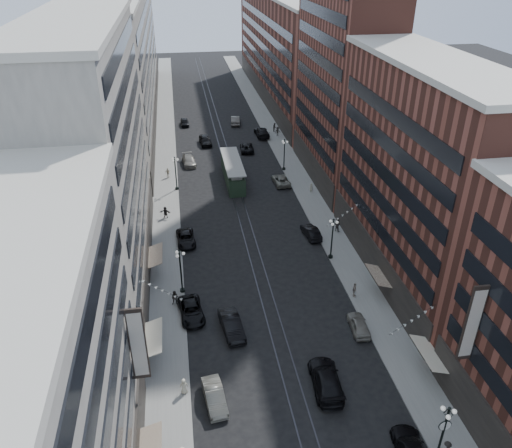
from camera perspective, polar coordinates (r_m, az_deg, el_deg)
ground at (r=85.41m, az=-2.89°, el=5.76°), size 220.00×220.00×0.00m
sidewalk_west at (r=94.27m, az=-10.32°, el=7.70°), size 4.00×180.00×0.15m
sidewalk_east at (r=96.17m, az=3.01°, el=8.58°), size 4.00×180.00×0.15m
rail_west at (r=94.55m, az=-4.02°, el=8.14°), size 0.12×180.00×0.02m
rail_east at (r=94.67m, az=-3.17°, el=8.19°), size 0.12×180.00×0.02m
building_west_mid at (r=55.40m, az=-17.73°, el=6.54°), size 8.00×36.00×28.00m
building_west_far at (r=116.10m, az=-14.05°, el=18.08°), size 8.00×90.00×26.00m
building_east_mid at (r=56.84m, az=18.11°, el=4.85°), size 8.00×30.00×24.00m
building_east_tower at (r=79.11m, az=10.14°, el=19.37°), size 8.00×26.00×42.00m
building_east_far at (r=127.33m, az=2.54°, el=19.36°), size 8.00×72.00×24.00m
lamppost_sw_far at (r=55.42m, az=-8.61°, el=-5.17°), size 1.03×1.14×5.52m
lamppost_sw_mid at (r=79.20m, az=-9.18°, el=5.88°), size 1.03×1.14×5.52m
lamppost_se_near at (r=41.77m, az=20.65°, el=-21.20°), size 1.08×1.14×5.52m
lamppost_se_far at (r=61.29m, az=8.70°, el=-1.51°), size 1.03×1.14×5.52m
lamppost_se_mid at (r=85.61m, az=3.25°, el=8.05°), size 1.03×1.14×5.52m
streetcar at (r=82.05m, az=-2.67°, el=5.97°), size 2.82×12.75×3.53m
car_1 at (r=44.88m, az=-4.76°, el=-19.06°), size 2.09×4.64×1.48m
car_2 at (r=53.38m, az=-7.41°, el=-9.81°), size 2.94×5.41×1.44m
car_4 at (r=52.35m, az=11.67°, el=-11.19°), size 1.99×4.27×1.41m
car_5 at (r=51.10m, az=-2.80°, el=-11.46°), size 2.47×5.34×1.69m
car_6 at (r=46.25m, az=8.01°, el=-17.18°), size 2.89×6.18×1.75m
pedestrian_1 at (r=45.68m, az=-8.23°, el=-17.86°), size 0.77×0.43×1.55m
pedestrian_2 at (r=54.82m, az=-9.22°, el=-8.35°), size 0.91×0.60×1.75m
pedestrian_4 at (r=56.31m, az=11.19°, el=-7.39°), size 0.85×1.15×1.79m
car_7 at (r=65.64m, az=-8.02°, el=-1.65°), size 2.58×5.09×1.38m
car_8 at (r=89.50m, az=-7.67°, el=7.19°), size 2.58×5.36×1.51m
car_9 at (r=110.23m, az=-8.16°, el=11.44°), size 1.85×4.26×1.43m
car_10 at (r=66.74m, az=6.31°, el=-0.92°), size 2.05×4.60×1.47m
car_11 at (r=81.35m, az=2.86°, el=5.04°), size 2.55×5.10×1.39m
car_12 at (r=102.61m, az=0.67°, el=10.46°), size 2.62×6.11×1.75m
car_13 at (r=98.57m, az=-5.82°, el=9.50°), size 2.51×5.27×1.74m
car_14 at (r=110.20m, az=-2.38°, el=11.78°), size 2.41×5.42×1.73m
pedestrian_5 at (r=71.79m, az=-10.32°, el=1.32°), size 1.64×0.91×1.70m
pedestrian_6 at (r=84.50m, az=-10.03°, el=5.80°), size 1.03×0.54×1.70m
pedestrian_7 at (r=68.19m, az=9.28°, el=-0.12°), size 0.95×0.99×1.83m
pedestrian_8 at (r=78.52m, az=6.32°, el=4.16°), size 0.68×0.55×1.61m
pedestrian_9 at (r=102.52m, az=2.50°, el=10.53°), size 1.28×0.78×1.84m
car_extra_0 at (r=94.95m, az=-1.06°, el=8.75°), size 2.73×5.29×1.43m
pedestrian_extra_1 at (r=105.00m, az=2.15°, el=10.99°), size 0.69×0.97×1.81m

